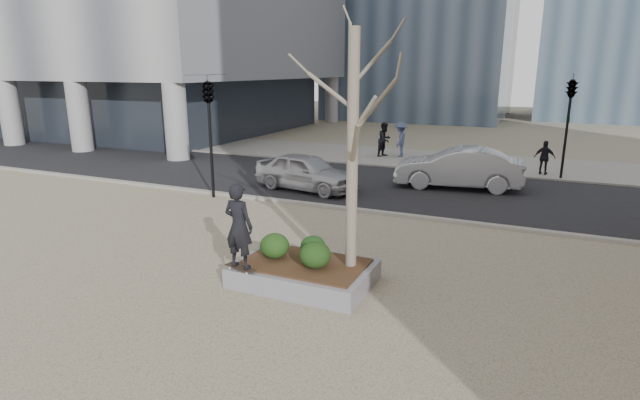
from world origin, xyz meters
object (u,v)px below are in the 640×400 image
at_px(skateboard, 241,269).
at_px(skateboarder, 239,226).
at_px(police_car, 306,172).
at_px(planter, 304,273).

xyz_separation_m(skateboard, skateboarder, (-0.00, 0.00, 0.97)).
bearing_deg(skateboard, police_car, 119.63).
xyz_separation_m(skateboarder, police_car, (-2.70, 8.93, -0.71)).
xyz_separation_m(planter, police_car, (-3.80, 8.05, 0.52)).
distance_m(planter, skateboarder, 1.87).
bearing_deg(planter, skateboarder, -141.34).
height_order(skateboard, police_car, police_car).
bearing_deg(police_car, skateboarder, -153.34).
distance_m(skateboard, police_car, 9.33).
bearing_deg(skateboard, skateboarder, -167.22).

